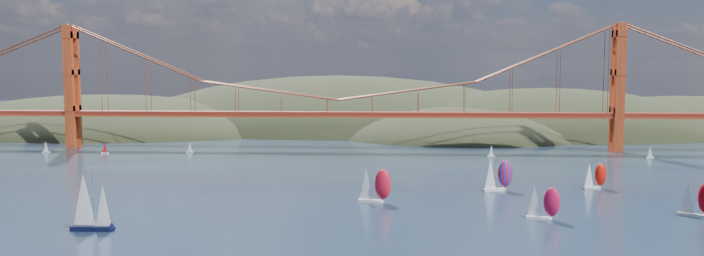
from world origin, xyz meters
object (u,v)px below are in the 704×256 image
object	(u,v)px
racer_0	(374,184)
racer_rwb	(497,174)
racer_3	(595,175)
racer_2	(697,198)
racer_1	(542,202)
sloop_navy	(89,203)

from	to	relation	value
racer_0	racer_rwb	distance (m)	40.66
racer_3	racer_2	bearing A→B (deg)	-88.76
racer_0	racer_1	xyz separation A→B (m)	(40.89, -18.12, -0.67)
racer_1	racer_3	bearing A→B (deg)	74.83
racer_0	racer_2	xyz separation A→B (m)	(78.86, -13.19, -0.13)
racer_0	racer_1	bearing A→B (deg)	-10.20
sloop_navy	racer_3	bearing A→B (deg)	25.59
racer_rwb	racer_1	bearing A→B (deg)	-100.27
racer_0	racer_2	size ratio (longest dim) A/B	1.03
racer_2	racer_rwb	distance (m)	54.01
racer_1	racer_2	world-z (taller)	racer_2
racer_1	racer_3	size ratio (longest dim) A/B	1.03
racer_0	racer_3	bearing A→B (deg)	34.62
racer_0	racer_3	world-z (taller)	racer_0
racer_1	racer_2	distance (m)	38.29
racer_3	racer_rwb	distance (m)	30.23
racer_3	racer_rwb	bearing A→B (deg)	172.69
racer_3	racer_rwb	size ratio (longest dim) A/B	0.83
racer_0	racer_rwb	bearing A→B (deg)	42.13
racer_3	racer_1	bearing A→B (deg)	-137.76
sloop_navy	racer_1	world-z (taller)	sloop_navy
racer_1	racer_rwb	bearing A→B (deg)	112.27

